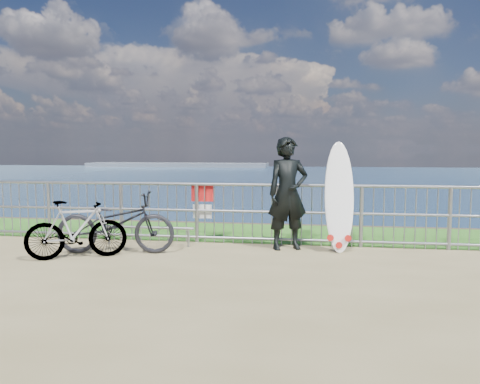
% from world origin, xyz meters
% --- Properties ---
extents(grass_strip, '(120.00, 120.00, 0.00)m').
position_xyz_m(grass_strip, '(0.00, 2.70, 0.01)').
color(grass_strip, '#29681C').
rests_on(grass_strip, ground).
extents(seascape, '(260.00, 260.00, 5.00)m').
position_xyz_m(seascape, '(-43.75, 147.49, -4.03)').
color(seascape, brown).
rests_on(seascape, ground).
extents(railing, '(10.06, 0.10, 1.13)m').
position_xyz_m(railing, '(0.01, 1.60, 0.58)').
color(railing, gray).
rests_on(railing, ground).
extents(surfer, '(0.84, 0.70, 1.96)m').
position_xyz_m(surfer, '(1.22, 1.25, 0.98)').
color(surfer, black).
rests_on(surfer, ground).
extents(surfboard, '(0.53, 0.48, 1.90)m').
position_xyz_m(surfboard, '(2.09, 1.21, 0.87)').
color(surfboard, white).
rests_on(surfboard, ground).
extents(bicycle_near, '(2.05, 0.98, 1.04)m').
position_xyz_m(bicycle_near, '(-1.63, 0.49, 0.52)').
color(bicycle_near, black).
rests_on(bicycle_near, ground).
extents(bicycle_far, '(1.60, 1.10, 0.94)m').
position_xyz_m(bicycle_far, '(-2.08, 0.01, 0.47)').
color(bicycle_far, black).
rests_on(bicycle_far, ground).
extents(bike_rack, '(1.71, 0.05, 0.36)m').
position_xyz_m(bike_rack, '(-1.31, 1.16, 0.29)').
color(bike_rack, gray).
rests_on(bike_rack, ground).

